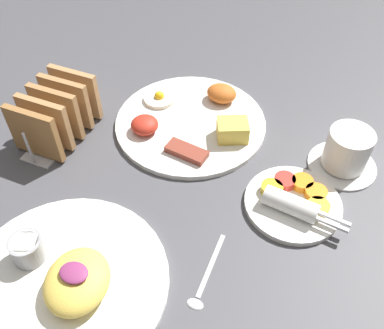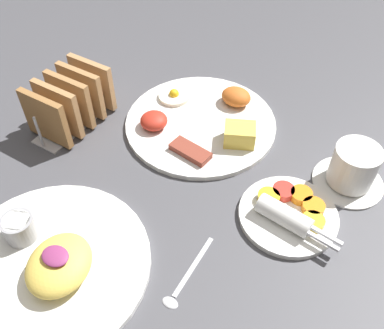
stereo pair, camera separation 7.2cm
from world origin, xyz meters
TOP-DOWN VIEW (x-y plane):
  - ground_plane at (0.00, 0.00)m, footprint 3.00×3.00m
  - plate_breakfast at (-0.02, 0.17)m, footprint 0.29×0.29m
  - plate_condiments at (0.21, 0.05)m, footprint 0.17×0.16m
  - plate_foreground at (-0.05, -0.21)m, footprint 0.30×0.30m
  - toast_rack at (-0.24, 0.05)m, footprint 0.10×0.18m
  - coffee_cup at (0.27, 0.17)m, footprint 0.12×0.12m
  - teaspoon at (0.13, -0.14)m, footprint 0.02×0.13m

SIDE VIEW (x-z plane):
  - ground_plane at x=0.00m, z-range 0.00..0.00m
  - teaspoon at x=0.13m, z-range 0.00..0.01m
  - plate_breakfast at x=-0.02m, z-range -0.01..0.03m
  - plate_condiments at x=0.21m, z-range -0.01..0.03m
  - plate_foreground at x=-0.05m, z-range -0.01..0.04m
  - coffee_cup at x=0.27m, z-range 0.00..0.08m
  - toast_rack at x=-0.24m, z-range 0.00..0.10m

